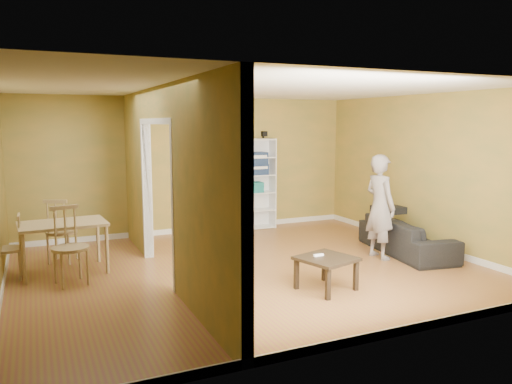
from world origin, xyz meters
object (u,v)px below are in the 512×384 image
dining_table (63,228)px  person (380,198)px  chair_far (61,230)px  chair_near (70,246)px  coffee_table (326,262)px  bookshelf (255,184)px  chair_left (8,247)px  sofa (407,231)px

dining_table → person: bearing=-14.6°
chair_far → chair_near: bearing=116.9°
coffee_table → chair_far: size_ratio=0.64×
person → bookshelf: bearing=14.1°
coffee_table → bookshelf: bearing=79.4°
chair_far → bookshelf: bearing=-139.1°
coffee_table → chair_left: chair_left is taller
person → chair_left: person is taller
person → bookshelf: person is taller
person → bookshelf: size_ratio=1.06×
chair_left → chair_near: (0.76, -0.57, 0.07)m
person → dining_table: size_ratio=1.65×
coffee_table → chair_near: size_ratio=0.62×
person → chair_near: bearing=79.9°
sofa → chair_left: 5.99m
chair_near → coffee_table: bearing=-40.5°
chair_left → chair_far: 0.96m
person → chair_near: person is taller
sofa → bookshelf: bearing=36.4°
person → chair_near: (-4.53, 0.60, -0.44)m
sofa → person: size_ratio=1.01×
sofa → chair_far: (-5.16, 1.76, 0.13)m
sofa → dining_table: size_ratio=1.67×
sofa → chair_left: chair_left is taller
person → chair_left: (-5.29, 1.16, -0.51)m
chair_far → sofa: bearing=-174.1°
sofa → chair_near: bearing=93.2°
person → chair_far: (-4.58, 1.80, -0.46)m
sofa → chair_near: (-5.12, 0.56, 0.15)m
sofa → bookshelf: (-1.45, 2.84, 0.53)m
chair_left → chair_near: chair_near is taller
person → chair_left: bearing=75.0°
person → bookshelf: (-0.86, 2.88, -0.06)m
sofa → chair_far: bearing=80.6°
bookshelf → chair_near: 4.34m
person → chair_far: bearing=66.0°
coffee_table → chair_near: bearing=152.1°
dining_table → chair_far: bearing=89.2°
bookshelf → dining_table: bookshelf is taller
bookshelf → coffee_table: bookshelf is taller
bookshelf → dining_table: (-3.72, -1.68, -0.26)m
bookshelf → chair_near: bearing=-148.2°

